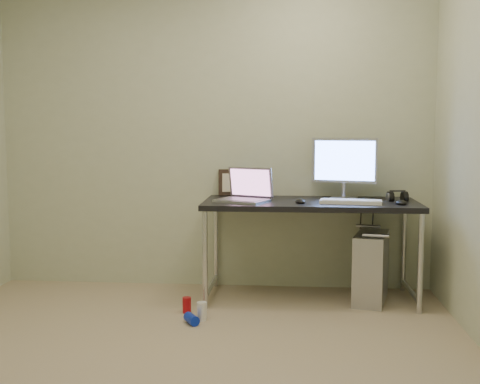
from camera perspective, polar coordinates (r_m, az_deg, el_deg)
name	(u,v)px	position (r m, az deg, el deg)	size (l,w,h in m)	color
floor	(173,368)	(3.41, -6.38, -16.21)	(3.50, 3.50, 0.00)	tan
wall_back	(214,134)	(4.89, -2.53, 5.55)	(3.50, 0.02, 2.50)	beige
desk	(310,211)	(4.54, 6.68, -1.84)	(1.59, 0.70, 0.75)	black
tower_computer	(371,267)	(4.63, 12.31, -6.98)	(0.33, 0.53, 0.55)	#B8B8BC
cable_a	(360,241)	(4.91, 11.28, -4.54)	(0.01, 0.01, 0.70)	black
cable_b	(371,244)	(4.90, 12.35, -4.81)	(0.01, 0.01, 0.72)	black
can_red	(187,305)	(4.31, -5.07, -10.63)	(0.06, 0.06, 0.11)	#AD0E15
can_white	(202,311)	(4.14, -3.65, -11.21)	(0.07, 0.07, 0.12)	white
can_blue	(192,319)	(4.08, -4.61, -11.92)	(0.07, 0.07, 0.12)	#0C27C4
laptop	(245,193)	(4.48, 0.51, -0.14)	(0.45, 0.41, 0.25)	#B3B3BB
monitor	(344,163)	(4.68, 9.86, 2.69)	(0.49, 0.19, 0.47)	#B3B3BB
keyboard	(351,202)	(4.42, 10.46, -0.91)	(0.44, 0.14, 0.03)	white
mouse_right	(401,202)	(4.45, 15.01, -0.88)	(0.08, 0.12, 0.04)	black
mouse_left	(300,201)	(4.39, 5.74, -0.81)	(0.07, 0.11, 0.04)	black
headphones	(397,197)	(4.66, 14.69, -0.49)	(0.16, 0.10, 0.10)	black
picture_frame	(235,183)	(4.86, -0.48, 0.91)	(0.27, 0.03, 0.21)	black
webcam	(255,186)	(4.81, 1.40, 0.54)	(0.04, 0.03, 0.11)	silver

